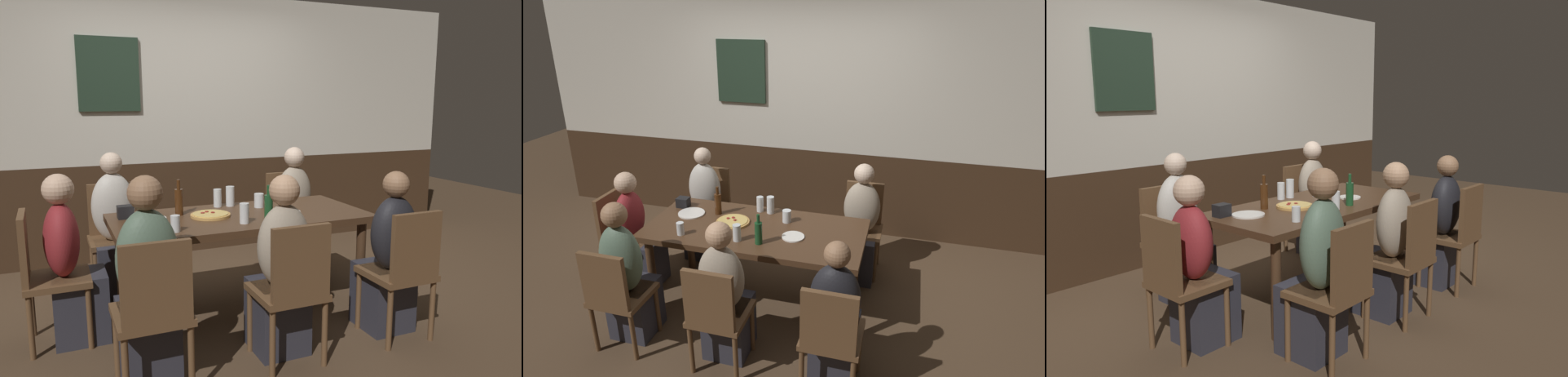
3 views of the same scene
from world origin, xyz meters
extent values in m
plane|color=#4C3826|center=(0.00, 0.00, 0.00)|extent=(12.00, 12.00, 0.00)
cube|color=#3D2819|center=(0.00, 1.65, 0.47)|extent=(6.40, 0.10, 0.95)
cube|color=beige|center=(0.00, 1.65, 1.77)|extent=(6.40, 0.10, 1.65)
cube|color=#233828|center=(-0.70, 1.58, 1.80)|extent=(0.56, 0.03, 0.68)
cube|color=#472D1C|center=(0.00, 0.00, 0.71)|extent=(1.84, 0.86, 0.05)
cylinder|color=#472D1C|center=(-0.82, -0.35, 0.34)|extent=(0.07, 0.07, 0.69)
cylinder|color=#472D1C|center=(0.82, -0.35, 0.34)|extent=(0.07, 0.07, 0.69)
cylinder|color=#472D1C|center=(-0.82, 0.35, 0.34)|extent=(0.07, 0.07, 0.69)
cylinder|color=#472D1C|center=(0.82, 0.35, 0.34)|extent=(0.07, 0.07, 0.69)
cube|color=brown|center=(0.00, -0.77, 0.43)|extent=(0.40, 0.40, 0.04)
cube|color=brown|center=(0.00, -0.95, 0.67)|extent=(0.36, 0.04, 0.43)
cylinder|color=brown|center=(-0.17, -0.60, 0.21)|extent=(0.04, 0.04, 0.41)
cylinder|color=brown|center=(0.17, -0.60, 0.21)|extent=(0.04, 0.04, 0.41)
cylinder|color=brown|center=(-0.17, -0.94, 0.21)|extent=(0.04, 0.04, 0.41)
cylinder|color=brown|center=(0.17, -0.94, 0.21)|extent=(0.04, 0.04, 0.41)
cube|color=brown|center=(-0.81, -0.77, 0.43)|extent=(0.40, 0.40, 0.04)
cube|color=brown|center=(-0.81, -0.95, 0.67)|extent=(0.36, 0.04, 0.43)
cylinder|color=brown|center=(-0.98, -0.60, 0.21)|extent=(0.04, 0.04, 0.41)
cylinder|color=brown|center=(-0.64, -0.60, 0.21)|extent=(0.04, 0.04, 0.41)
cylinder|color=brown|center=(-0.98, -0.94, 0.21)|extent=(0.04, 0.04, 0.41)
cylinder|color=brown|center=(-0.64, -0.94, 0.21)|extent=(0.04, 0.04, 0.41)
cube|color=brown|center=(0.81, 0.77, 0.43)|extent=(0.40, 0.40, 0.04)
cube|color=brown|center=(0.81, 0.95, 0.67)|extent=(0.36, 0.04, 0.43)
cylinder|color=brown|center=(0.98, 0.60, 0.21)|extent=(0.04, 0.04, 0.41)
cylinder|color=brown|center=(0.64, 0.60, 0.21)|extent=(0.04, 0.04, 0.41)
cylinder|color=brown|center=(0.98, 0.94, 0.21)|extent=(0.04, 0.04, 0.41)
cylinder|color=brown|center=(0.64, 0.94, 0.21)|extent=(0.04, 0.04, 0.41)
cube|color=brown|center=(0.81, -0.77, 0.43)|extent=(0.40, 0.40, 0.04)
cube|color=brown|center=(0.81, -0.95, 0.67)|extent=(0.36, 0.04, 0.43)
cylinder|color=brown|center=(0.64, -0.60, 0.21)|extent=(0.04, 0.04, 0.41)
cylinder|color=brown|center=(0.98, -0.60, 0.21)|extent=(0.04, 0.04, 0.41)
cylinder|color=brown|center=(0.64, -0.94, 0.21)|extent=(0.04, 0.04, 0.41)
cube|color=brown|center=(-1.26, 0.00, 0.43)|extent=(0.40, 0.40, 0.04)
cube|color=brown|center=(-1.44, 0.00, 0.67)|extent=(0.04, 0.36, 0.43)
cylinder|color=brown|center=(-1.09, 0.17, 0.21)|extent=(0.04, 0.04, 0.41)
cylinder|color=brown|center=(-1.09, -0.17, 0.21)|extent=(0.04, 0.04, 0.41)
cylinder|color=brown|center=(-1.43, 0.17, 0.21)|extent=(0.04, 0.04, 0.41)
cylinder|color=brown|center=(-1.43, -0.17, 0.21)|extent=(0.04, 0.04, 0.41)
cube|color=brown|center=(-0.81, 0.77, 0.43)|extent=(0.40, 0.40, 0.04)
cube|color=brown|center=(-0.81, 0.95, 0.67)|extent=(0.36, 0.04, 0.43)
cylinder|color=brown|center=(-0.64, 0.60, 0.21)|extent=(0.04, 0.04, 0.41)
cylinder|color=brown|center=(-0.98, 0.60, 0.21)|extent=(0.04, 0.04, 0.41)
cylinder|color=brown|center=(-0.64, 0.94, 0.21)|extent=(0.04, 0.04, 0.41)
cylinder|color=brown|center=(-0.98, 0.94, 0.21)|extent=(0.04, 0.04, 0.41)
cube|color=#2D2D38|center=(0.00, -0.64, 0.23)|extent=(0.32, 0.34, 0.45)
ellipsoid|color=tan|center=(0.00, -0.73, 0.71)|extent=(0.34, 0.22, 0.51)
sphere|color=tan|center=(0.00, -0.73, 1.04)|extent=(0.18, 0.18, 0.18)
cube|color=#2D2D38|center=(-0.81, -0.64, 0.23)|extent=(0.32, 0.34, 0.45)
ellipsoid|color=#56705B|center=(-0.81, -0.73, 0.73)|extent=(0.34, 0.22, 0.55)
sphere|color=#936B4C|center=(-0.81, -0.73, 1.09)|extent=(0.19, 0.19, 0.19)
cube|color=#2D2D38|center=(0.81, 0.64, 0.23)|extent=(0.32, 0.34, 0.45)
ellipsoid|color=tan|center=(0.81, 0.73, 0.71)|extent=(0.34, 0.22, 0.52)
sphere|color=beige|center=(0.81, 0.73, 1.05)|extent=(0.19, 0.19, 0.19)
cube|color=#2D2D38|center=(0.81, -0.64, 0.23)|extent=(0.32, 0.34, 0.45)
ellipsoid|color=black|center=(0.81, -0.73, 0.70)|extent=(0.34, 0.22, 0.50)
sphere|color=#936B4C|center=(0.81, -0.73, 1.02)|extent=(0.17, 0.17, 0.17)
cube|color=#2D2D38|center=(-1.13, 0.00, 0.23)|extent=(0.34, 0.32, 0.45)
ellipsoid|color=maroon|center=(-1.22, 0.00, 0.69)|extent=(0.22, 0.34, 0.48)
sphere|color=#DBB293|center=(-1.22, 0.00, 1.02)|extent=(0.19, 0.19, 0.19)
cube|color=#2D2D38|center=(-0.81, 0.64, 0.23)|extent=(0.32, 0.34, 0.45)
ellipsoid|color=beige|center=(-0.81, 0.73, 0.72)|extent=(0.34, 0.22, 0.55)
sphere|color=beige|center=(-0.81, 0.73, 1.08)|extent=(0.17, 0.17, 0.17)
cylinder|color=tan|center=(-0.22, 0.03, 0.75)|extent=(0.29, 0.29, 0.02)
cylinder|color=#DBB760|center=(-0.22, 0.03, 0.76)|extent=(0.25, 0.25, 0.01)
cylinder|color=maroon|center=(-0.20, 0.04, 0.77)|extent=(0.03, 0.03, 0.00)
cylinder|color=maroon|center=(-0.23, 0.08, 0.77)|extent=(0.03, 0.03, 0.00)
cylinder|color=maroon|center=(-0.27, 0.06, 0.77)|extent=(0.03, 0.03, 0.00)
cylinder|color=silver|center=(0.03, 0.32, 0.82)|extent=(0.07, 0.07, 0.16)
cylinder|color=#C6842D|center=(0.03, 0.32, 0.80)|extent=(0.06, 0.06, 0.13)
cylinder|color=silver|center=(-0.55, -0.28, 0.79)|extent=(0.06, 0.06, 0.11)
cylinder|color=silver|center=(-0.55, -0.28, 0.78)|extent=(0.05, 0.05, 0.08)
cylinder|color=silver|center=(0.22, 0.18, 0.79)|extent=(0.08, 0.08, 0.11)
cylinder|color=#C6842D|center=(0.22, 0.18, 0.77)|extent=(0.07, 0.07, 0.06)
cylinder|color=silver|center=(-0.07, 0.33, 0.81)|extent=(0.06, 0.06, 0.14)
cylinder|color=#C6842D|center=(-0.07, 0.33, 0.78)|extent=(0.06, 0.06, 0.07)
cylinder|color=silver|center=(-0.07, -0.25, 0.81)|extent=(0.07, 0.07, 0.14)
cylinder|color=#331E14|center=(-0.07, -0.25, 0.79)|extent=(0.06, 0.06, 0.10)
cylinder|color=#194723|center=(0.11, -0.25, 0.83)|extent=(0.06, 0.06, 0.18)
cylinder|color=#194723|center=(0.11, -0.25, 0.96)|extent=(0.03, 0.03, 0.07)
cylinder|color=#42230F|center=(-0.41, 0.17, 0.84)|extent=(0.06, 0.06, 0.19)
cylinder|color=#42230F|center=(-0.41, 0.17, 0.97)|extent=(0.03, 0.03, 0.07)
cylinder|color=white|center=(-0.64, 0.10, 0.75)|extent=(0.24, 0.24, 0.01)
cylinder|color=white|center=(0.35, -0.08, 0.75)|extent=(0.18, 0.18, 0.01)
cube|color=black|center=(-0.79, 0.22, 0.79)|extent=(0.11, 0.09, 0.09)
camera|label=1|loc=(-1.26, -3.30, 1.57)|focal=34.18mm
camera|label=2|loc=(1.17, -3.21, 2.49)|focal=31.09mm
camera|label=3|loc=(-3.07, -2.56, 1.59)|focal=35.11mm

